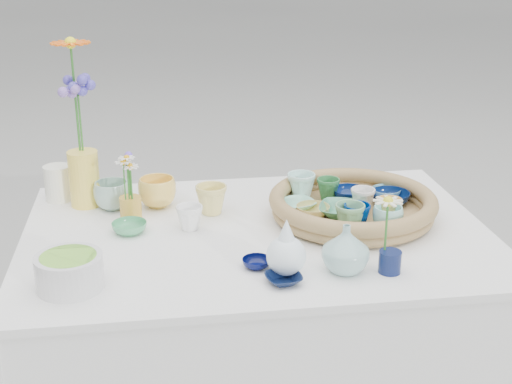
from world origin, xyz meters
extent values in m
imported|color=#06194D|center=(0.30, 0.15, 0.80)|extent=(0.10, 0.10, 0.03)
imported|color=#071842|center=(0.41, 0.10, 0.80)|extent=(0.13, 0.13, 0.04)
imported|color=gold|center=(0.36, -0.03, 0.82)|extent=(0.08, 0.08, 0.07)
imported|color=#438B67|center=(0.24, 0.03, 0.80)|extent=(0.17, 0.17, 0.03)
imported|color=#6FB079|center=(0.24, -0.07, 0.82)|extent=(0.10, 0.10, 0.07)
imported|color=#93E0C7|center=(0.13, 0.10, 0.80)|extent=(0.12, 0.12, 0.02)
imported|color=#B6EBE4|center=(0.16, 0.18, 0.82)|extent=(0.10, 0.10, 0.08)
imported|color=silver|center=(0.31, 0.06, 0.82)|extent=(0.08, 0.08, 0.06)
imported|color=#79C6D9|center=(0.41, 0.15, 0.80)|extent=(0.10, 0.10, 0.03)
imported|color=navy|center=(0.26, -0.06, 0.82)|extent=(0.09, 0.09, 0.07)
imported|color=#E5C76D|center=(0.16, 0.04, 0.80)|extent=(0.11, 0.11, 0.03)
imported|color=#97DFDA|center=(0.34, -0.08, 0.82)|extent=(0.10, 0.10, 0.06)
imported|color=#2D723B|center=(0.24, 0.16, 0.81)|extent=(0.09, 0.09, 0.06)
imported|color=#FFD059|center=(-0.26, 0.22, 0.81)|extent=(0.14, 0.14, 0.09)
imported|color=#EBDA77|center=(-0.11, 0.14, 0.81)|extent=(0.10, 0.10, 0.08)
imported|color=#4AA36A|center=(-0.34, 0.04, 0.78)|extent=(0.11, 0.11, 0.03)
imported|color=white|center=(-0.18, 0.04, 0.80)|extent=(0.08, 0.08, 0.07)
imported|color=#050B3C|center=(-0.03, -0.22, 0.78)|extent=(0.09, 0.09, 0.02)
imported|color=#97BCAC|center=(-0.39, 0.22, 0.81)|extent=(0.14, 0.14, 0.08)
imported|color=black|center=(0.02, -0.31, 0.78)|extent=(0.10, 0.10, 0.02)
imported|color=#93C0BA|center=(0.17, -0.27, 0.82)|extent=(0.14, 0.14, 0.12)
cylinder|color=#0D1843|center=(0.28, -0.29, 0.79)|extent=(0.05, 0.05, 0.05)
cylinder|color=#FFDD4D|center=(-0.47, 0.26, 0.85)|extent=(0.10, 0.10, 0.17)
cylinder|color=gold|center=(-0.34, 0.13, 0.80)|extent=(0.06, 0.06, 0.07)
camera|label=1|loc=(-0.26, -1.76, 1.54)|focal=50.00mm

